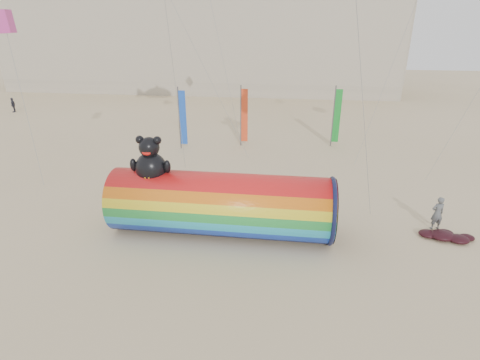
# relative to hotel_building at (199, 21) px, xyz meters

# --- Properties ---
(ground) EXTENTS (160.00, 160.00, 0.00)m
(ground) POSITION_rel_hotel_building_xyz_m (12.00, -45.95, -10.31)
(ground) COLOR #CCB58C
(ground) RESTS_ON ground
(hotel_building) EXTENTS (60.40, 15.40, 20.60)m
(hotel_building) POSITION_rel_hotel_building_xyz_m (0.00, 0.00, 0.00)
(hotel_building) COLOR #B7AD99
(hotel_building) RESTS_ON ground
(windsock_assembly) EXTENTS (10.90, 3.32, 5.03)m
(windsock_assembly) POSITION_rel_hotel_building_xyz_m (11.71, -45.74, -8.64)
(windsock_assembly) COLOR red
(windsock_assembly) RESTS_ON ground
(kite_handler) EXTENTS (0.74, 0.57, 1.81)m
(kite_handler) POSITION_rel_hotel_building_xyz_m (22.61, -43.92, -9.41)
(kite_handler) COLOR #565B5E
(kite_handler) RESTS_ON ground
(fabric_bundle) EXTENTS (2.62, 1.35, 0.41)m
(fabric_bundle) POSITION_rel_hotel_building_xyz_m (22.82, -44.89, -10.14)
(fabric_bundle) COLOR #3B0A14
(fabric_bundle) RESTS_ON ground
(festival_banners) EXTENTS (13.42, 2.48, 5.20)m
(festival_banners) POSITION_rel_hotel_building_xyz_m (11.90, -31.02, -7.67)
(festival_banners) COLOR #59595E
(festival_banners) RESTS_ON ground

